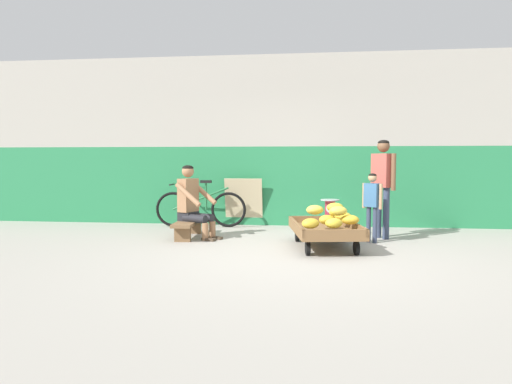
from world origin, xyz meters
The scene contains 13 objects.
ground_plane centered at (0.00, 0.00, 0.00)m, with size 80.00×80.00×0.00m, color #A39E93.
back_wall centered at (0.00, 2.91, 1.58)m, with size 16.00×0.30×3.16m.
banana_cart centered at (0.36, 0.65, 0.24)m, with size 1.06×1.56×0.36m.
banana_pile centered at (0.46, 0.53, 0.47)m, with size 0.81×1.56×0.26m.
low_bench centered at (-1.75, 1.27, 0.20)m, with size 0.34×1.11×0.27m.
vendor_seated centered at (-1.67, 1.23, 0.57)m, with size 0.74×0.63×1.14m.
plastic_crate centered at (0.47, 1.64, 0.15)m, with size 0.36×0.28×0.30m.
weighing_scale centered at (0.47, 1.64, 0.45)m, with size 0.30×0.30×0.29m.
bicycle_near_left centered at (-1.83, 2.41, 0.35)m, with size 1.66×0.48×0.86m.
sign_board centered at (-1.07, 2.71, 0.44)m, with size 0.70×0.22×0.88m.
customer_adult centered at (1.28, 1.54, 0.95)m, with size 0.35×0.40×1.53m.
customer_child centered at (1.06, 1.14, 0.63)m, with size 0.27×0.24×1.03m.
shopping_bag centered at (0.66, 1.26, 0.12)m, with size 0.18×0.12×0.24m, color #3370B7.
Camera 1 is at (0.14, -5.72, 1.22)m, focal length 32.11 mm.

